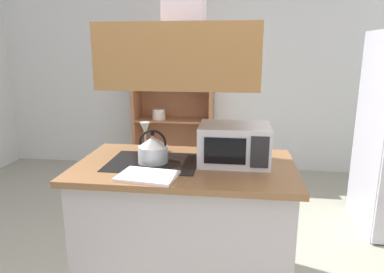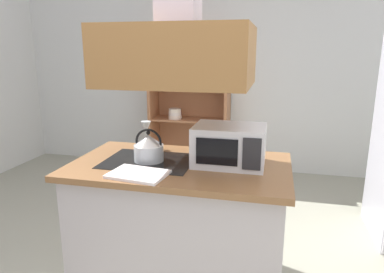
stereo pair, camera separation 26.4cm
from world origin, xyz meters
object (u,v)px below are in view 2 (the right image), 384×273
object	(u,v)px
microwave	(229,145)
wine_glass_on_counter	(146,128)
dish_cabinet	(190,114)
cutting_board	(138,174)
kettle	(149,148)

from	to	relation	value
microwave	wine_glass_on_counter	distance (m)	0.72
dish_cabinet	cutting_board	distance (m)	2.74
kettle	wine_glass_on_counter	bearing A→B (deg)	113.21
dish_cabinet	kettle	distance (m)	2.46
cutting_board	dish_cabinet	bearing A→B (deg)	97.16
kettle	microwave	bearing A→B (deg)	6.50
kettle	cutting_board	size ratio (longest dim) A/B	0.66
cutting_board	microwave	size ratio (longest dim) A/B	0.74
kettle	cutting_board	bearing A→B (deg)	-83.06
cutting_board	kettle	bearing A→B (deg)	96.94
dish_cabinet	wine_glass_on_counter	size ratio (longest dim) A/B	8.64
dish_cabinet	wine_glass_on_counter	world-z (taller)	dish_cabinet
microwave	wine_glass_on_counter	xyz separation A→B (m)	(-0.67, 0.26, 0.02)
kettle	microwave	world-z (taller)	microwave
cutting_board	microwave	distance (m)	0.62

